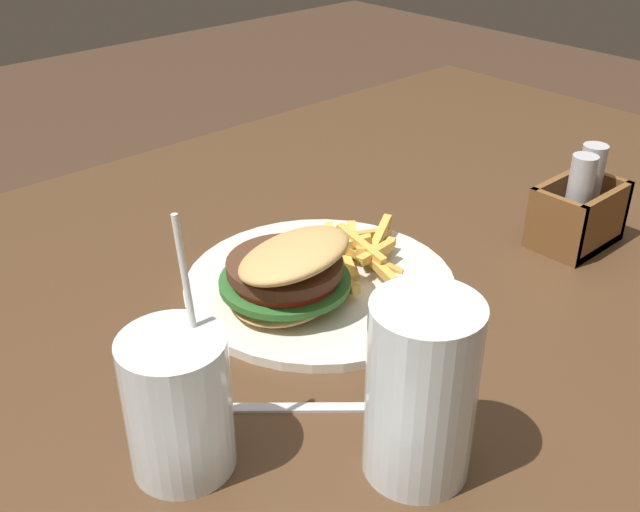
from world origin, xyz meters
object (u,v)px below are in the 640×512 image
Objects in this scene: meal_plate_near at (306,277)px; juice_glass at (179,410)px; beer_glass at (421,393)px; condiment_caddy at (579,211)px; spoon at (389,403)px.

juice_glass is at bearing 26.58° from meal_plate_near.
juice_glass is (0.13, -0.12, -0.02)m from beer_glass.
juice_glass reaches higher than meal_plate_near.
condiment_caddy is at bearing -164.57° from beer_glass.
condiment_caddy is at bearing 50.09° from spoon.
condiment_caddy is at bearing 179.01° from juice_glass.
beer_glass reaches higher than condiment_caddy.
beer_glass is 0.42m from condiment_caddy.
beer_glass is at bearing 15.43° from condiment_caddy.
spoon is at bearing 71.14° from meal_plate_near.
beer_glass reaches higher than meal_plate_near.
spoon is at bearing 8.34° from condiment_caddy.
beer_glass is 1.03× the size of spoon.
juice_glass is at bearing -0.99° from condiment_caddy.
juice_glass reaches higher than beer_glass.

